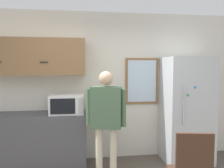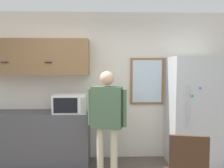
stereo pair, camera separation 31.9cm
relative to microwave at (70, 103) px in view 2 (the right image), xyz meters
The scene contains 7 objects.
back_wall 0.66m from the microwave, 36.24° to the left, with size 6.00×0.06×2.70m.
counter 0.94m from the microwave, behind, with size 2.02×0.56×0.93m.
upper_cabinets 1.06m from the microwave, 168.24° to the left, with size 2.02×0.39×0.61m.
microwave is the anchor object (origin of this frame).
person 0.73m from the microwave, 31.43° to the right, with size 0.60×0.33×1.65m.
refrigerator 2.12m from the microwave, ahead, with size 0.81×0.69×1.88m.
window 1.45m from the microwave, 13.01° to the left, with size 0.62×0.05×0.86m.
Camera 2 is at (0.09, -2.15, 1.71)m, focal length 35.00 mm.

